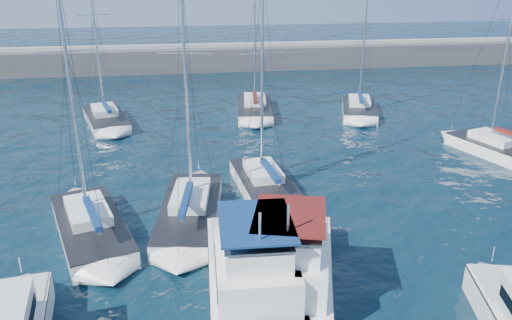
{
  "coord_description": "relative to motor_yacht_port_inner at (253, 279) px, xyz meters",
  "views": [
    {
      "loc": [
        -6.1,
        -17.79,
        12.95
      ],
      "look_at": [
        -2.18,
        7.93,
        3.0
      ],
      "focal_mm": 35.0,
      "sensor_mm": 36.0,
      "label": 1
    }
  ],
  "objects": [
    {
      "name": "ground",
      "position": [
        3.6,
        0.67,
        -1.13
      ],
      "size": [
        220.0,
        220.0,
        0.0
      ],
      "primitive_type": "plane",
      "color": "black",
      "rests_on": "ground"
    },
    {
      "name": "breakwater",
      "position": [
        3.6,
        52.67,
        -0.08
      ],
      "size": [
        160.0,
        6.0,
        4.45
      ],
      "color": "#424244",
      "rests_on": "ground"
    },
    {
      "name": "motor_yacht_port_inner",
      "position": [
        0.0,
        0.0,
        0.0
      ],
      "size": [
        4.06,
        9.98,
        4.69
      ],
      "rotation": [
        0.0,
        0.0,
        -0.04
      ],
      "color": "white",
      "rests_on": "ground"
    },
    {
      "name": "motor_yacht_stbd_inner",
      "position": [
        1.56,
        0.26,
        0.0
      ],
      "size": [
        5.93,
        9.82,
        4.69
      ],
      "rotation": [
        0.0,
        0.0,
        -0.27
      ],
      "color": "white",
      "rests_on": "ground"
    },
    {
      "name": "sailboat_mid_a",
      "position": [
        -7.5,
        6.72,
        -0.61
      ],
      "size": [
        5.47,
        8.8,
        15.06
      ],
      "rotation": [
        0.0,
        0.0,
        0.32
      ],
      "color": "white",
      "rests_on": "ground"
    },
    {
      "name": "sailboat_mid_b",
      "position": [
        -2.36,
        7.73,
        -0.62
      ],
      "size": [
        4.23,
        9.2,
        14.38
      ],
      "rotation": [
        0.0,
        0.0,
        -0.14
      ],
      "color": "silver",
      "rests_on": "ground"
    },
    {
      "name": "sailboat_mid_c",
      "position": [
        2.29,
        10.77,
        -0.62
      ],
      "size": [
        3.65,
        7.84,
        13.45
      ],
      "rotation": [
        0.0,
        0.0,
        0.09
      ],
      "color": "white",
      "rests_on": "ground"
    },
    {
      "name": "sailboat_mid_e",
      "position": [
        20.5,
        14.65,
        -0.59
      ],
      "size": [
        5.17,
        8.03,
        15.72
      ],
      "rotation": [
        0.0,
        0.0,
        0.31
      ],
      "color": "white",
      "rests_on": "ground"
    },
    {
      "name": "sailboat_back_a",
      "position": [
        -9.26,
        27.13,
        -0.6
      ],
      "size": [
        5.02,
        8.35,
        15.08
      ],
      "rotation": [
        0.0,
        0.0,
        0.27
      ],
      "color": "white",
      "rests_on": "ground"
    },
    {
      "name": "sailboat_back_b",
      "position": [
        4.39,
        28.82,
        -0.59
      ],
      "size": [
        4.21,
        9.01,
        17.04
      ],
      "rotation": [
        0.0,
        0.0,
        -0.12
      ],
      "color": "silver",
      "rests_on": "ground"
    },
    {
      "name": "sailboat_back_c",
      "position": [
        14.18,
        26.98,
        -0.62
      ],
      "size": [
        5.14,
        8.07,
        13.49
      ],
      "rotation": [
        0.0,
        0.0,
        -0.3
      ],
      "color": "white",
      "rests_on": "ground"
    }
  ]
}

